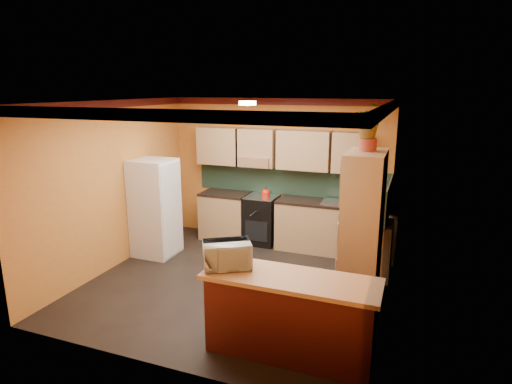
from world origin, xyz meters
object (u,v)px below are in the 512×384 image
stove (262,220)px  base_cabinets_back (293,224)px  pantry (362,230)px  fridge (155,208)px  breakfast_bar (290,318)px  microwave (227,255)px

stove → base_cabinets_back: bearing=0.0°
stove → pantry: pantry is taller
fridge → breakfast_bar: (3.04, -2.02, -0.41)m
fridge → breakfast_bar: bearing=-33.5°
pantry → breakfast_bar: bearing=-110.7°
fridge → pantry: size_ratio=0.81×
pantry → base_cabinets_back: bearing=129.4°
base_cabinets_back → stove: size_ratio=4.01×
pantry → breakfast_bar: (-0.56, -1.47, -0.61)m
stove → pantry: 2.76m
fridge → breakfast_bar: fridge is taller
pantry → microwave: size_ratio=4.00×
stove → fridge: fridge is taller
base_cabinets_back → fridge: bearing=-151.2°
base_cabinets_back → pantry: 2.33m
microwave → base_cabinets_back: bearing=61.0°
fridge → breakfast_bar: size_ratio=0.94×
base_cabinets_back → breakfast_bar: bearing=-74.8°
breakfast_bar → microwave: 0.98m
stove → microwave: bearing=-76.7°
base_cabinets_back → fridge: (-2.17, -1.19, 0.41)m
pantry → microwave: bearing=-131.4°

